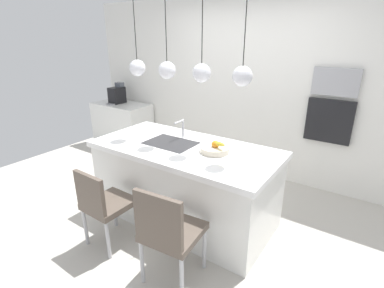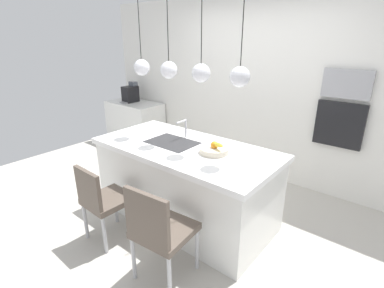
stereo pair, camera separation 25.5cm
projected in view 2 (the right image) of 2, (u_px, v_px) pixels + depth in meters
name	position (u px, v px, depth m)	size (l,w,h in m)	color
floor	(186.00, 216.00, 3.45)	(6.60, 6.60, 0.00)	#BCB7AD
back_wall	(258.00, 89.00, 4.19)	(6.00, 0.10, 2.60)	silver
kitchen_island	(185.00, 182.00, 3.29)	(2.06, 1.01, 0.89)	white
sink_basin	(172.00, 143.00, 3.25)	(0.56, 0.40, 0.02)	#2D2D30
faucet	(184.00, 126.00, 3.35)	(0.02, 0.17, 0.22)	silver
fruit_bowl	(214.00, 149.00, 2.94)	(0.30, 0.30, 0.14)	beige
side_counter	(135.00, 123.00, 5.66)	(1.10, 0.60, 0.83)	white
coffee_machine	(130.00, 94.00, 5.51)	(0.20, 0.35, 0.38)	black
microwave	(347.00, 84.00, 3.37)	(0.54, 0.08, 0.34)	#9E9EA3
oven	(339.00, 125.00, 3.55)	(0.56, 0.08, 0.56)	black
chair_near	(103.00, 199.00, 2.89)	(0.42, 0.45, 0.85)	brown
chair_middle	(159.00, 229.00, 2.38)	(0.50, 0.51, 0.93)	brown
pendant_light_left	(142.00, 67.00, 3.23)	(0.18, 0.18, 0.78)	silver
pendant_light_center_left	(169.00, 70.00, 2.98)	(0.18, 0.18, 0.78)	silver
pendant_light_center_right	(201.00, 73.00, 2.73)	(0.18, 0.18, 0.78)	silver
pendant_light_right	(240.00, 77.00, 2.48)	(0.18, 0.18, 0.78)	silver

